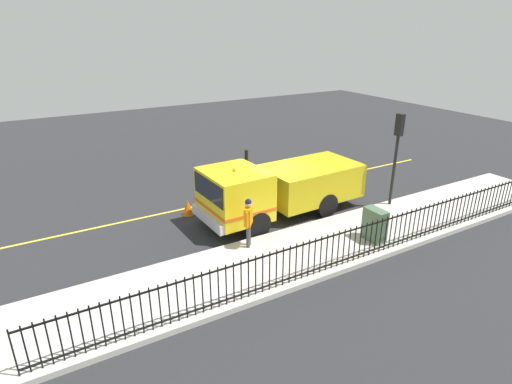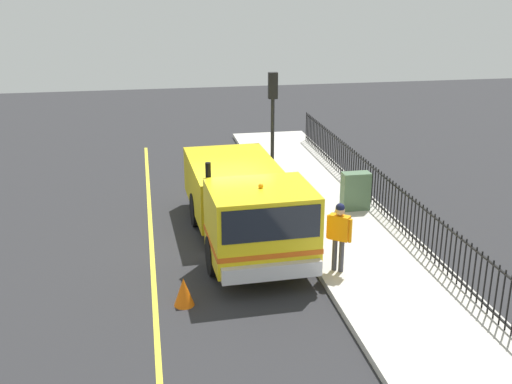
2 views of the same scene
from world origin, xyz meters
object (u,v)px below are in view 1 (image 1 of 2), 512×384
at_px(work_truck, 274,187).
at_px(worker_standing, 248,218).
at_px(utility_cabinet, 375,225).
at_px(traffic_light_near, 398,141).
at_px(traffic_cone, 188,207).

bearing_deg(work_truck, worker_standing, 128.53).
distance_m(work_truck, utility_cabinet, 4.09).
xyz_separation_m(work_truck, utility_cabinet, (3.64, 1.79, -0.52)).
height_order(worker_standing, traffic_light_near, traffic_light_near).
height_order(work_truck, traffic_light_near, traffic_light_near).
xyz_separation_m(worker_standing, traffic_light_near, (-0.18, 6.82, 1.63)).
height_order(traffic_light_near, traffic_cone, traffic_light_near).
bearing_deg(worker_standing, traffic_cone, 50.43).
bearing_deg(traffic_light_near, worker_standing, 94.44).
distance_m(worker_standing, utility_cabinet, 4.36).
xyz_separation_m(worker_standing, utility_cabinet, (1.78, 3.95, -0.48)).
relative_size(traffic_light_near, traffic_cone, 5.84).
xyz_separation_m(work_truck, traffic_light_near, (1.68, 4.66, 1.58)).
height_order(utility_cabinet, traffic_cone, utility_cabinet).
height_order(worker_standing, traffic_cone, worker_standing).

